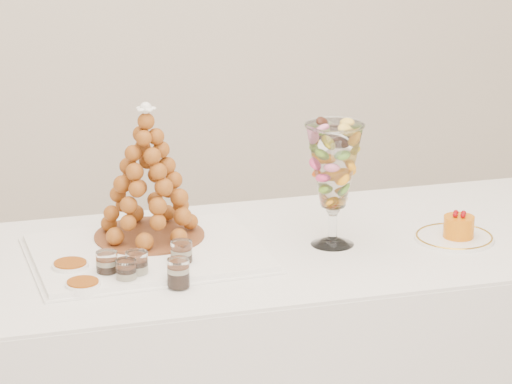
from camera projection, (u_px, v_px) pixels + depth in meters
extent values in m
cube|color=white|center=(266.00, 374.00, 3.48)|extent=(2.05, 0.87, 0.76)
cube|color=white|center=(267.00, 249.00, 3.36)|extent=(2.04, 0.87, 0.01)
cube|color=white|center=(148.00, 253.00, 3.28)|extent=(0.64, 0.50, 0.02)
cylinder|color=white|center=(332.00, 241.00, 3.38)|extent=(0.12, 0.12, 0.02)
cylinder|color=white|center=(333.00, 223.00, 3.36)|extent=(0.03, 0.03, 0.08)
sphere|color=white|center=(333.00, 209.00, 3.35)|extent=(0.04, 0.04, 0.04)
cylinder|color=white|center=(454.00, 238.00, 3.41)|extent=(0.22, 0.22, 0.01)
cylinder|color=white|center=(107.00, 266.00, 3.12)|extent=(0.07, 0.07, 0.08)
cylinder|color=white|center=(137.00, 266.00, 3.11)|extent=(0.06, 0.06, 0.08)
cylinder|color=white|center=(182.00, 255.00, 3.19)|extent=(0.07, 0.07, 0.08)
cylinder|color=white|center=(126.00, 273.00, 3.08)|extent=(0.05, 0.05, 0.07)
cylinder|color=white|center=(178.00, 273.00, 3.07)|extent=(0.07, 0.07, 0.08)
cylinder|color=white|center=(70.00, 269.00, 3.16)|extent=(0.10, 0.10, 0.03)
cylinder|color=white|center=(83.00, 288.00, 3.04)|extent=(0.09, 0.09, 0.03)
cylinder|color=brown|center=(149.00, 235.00, 3.38)|extent=(0.31, 0.31, 0.01)
cone|color=#924A16|center=(148.00, 171.00, 3.32)|extent=(0.31, 0.31, 0.37)
sphere|color=white|center=(146.00, 109.00, 3.27)|extent=(0.04, 0.04, 0.04)
cylinder|color=orange|center=(459.00, 227.00, 3.40)|extent=(0.09, 0.09, 0.06)
sphere|color=#860409|center=(464.00, 213.00, 3.39)|extent=(0.02, 0.02, 0.02)
sphere|color=#860409|center=(456.00, 212.00, 3.40)|extent=(0.02, 0.02, 0.02)
sphere|color=#860409|center=(455.00, 215.00, 3.38)|extent=(0.02, 0.02, 0.02)
sphere|color=#860409|center=(463.00, 215.00, 3.37)|extent=(0.02, 0.02, 0.02)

